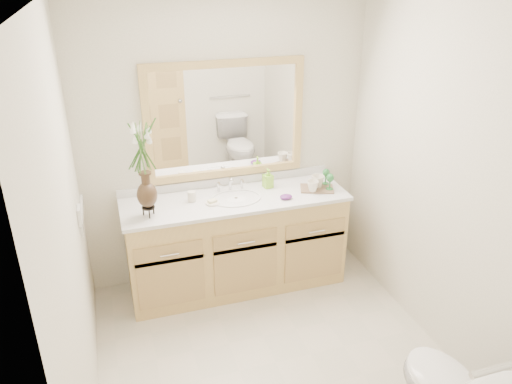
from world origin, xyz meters
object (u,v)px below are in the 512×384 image
object	(u,v)px
tumbler	(192,196)
tray	(317,189)
flower_vase	(143,154)
soap_bottle	(268,179)

from	to	relation	value
tumbler	tray	bearing A→B (deg)	-5.17
tray	flower_vase	bearing A→B (deg)	-157.23
tumbler	flower_vase	bearing A→B (deg)	-156.56
flower_vase	soap_bottle	xyz separation A→B (m)	(1.03, 0.23, -0.42)
flower_vase	soap_bottle	size ratio (longest dim) A/B	4.87
tumbler	soap_bottle	xyz separation A→B (m)	(0.67, 0.07, 0.03)
flower_vase	tray	bearing A→B (deg)	2.46
soap_bottle	tray	distance (m)	0.42
flower_vase	tumbler	xyz separation A→B (m)	(0.36, 0.16, -0.45)
soap_bottle	tray	world-z (taller)	soap_bottle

